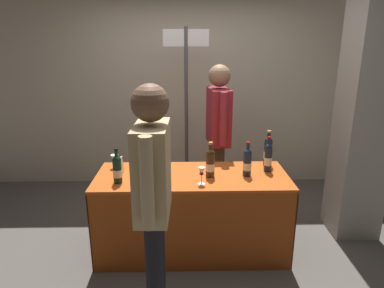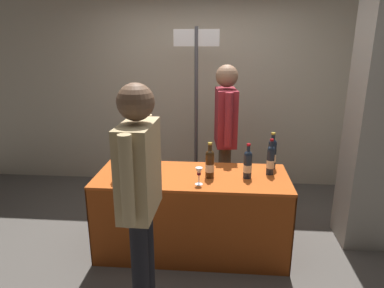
{
  "view_description": "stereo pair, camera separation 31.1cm",
  "coord_description": "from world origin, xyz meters",
  "px_view_note": "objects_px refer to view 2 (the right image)",
  "views": [
    {
      "loc": [
        -0.07,
        -2.98,
        1.98
      ],
      "look_at": [
        0.0,
        0.0,
        1.08
      ],
      "focal_mm": 32.32,
      "sensor_mm": 36.0,
      "label": 1
    },
    {
      "loc": [
        0.24,
        -2.97,
        1.98
      ],
      "look_at": [
        0.0,
        0.0,
        1.08
      ],
      "focal_mm": 32.32,
      "sensor_mm": 36.0,
      "label": 2
    }
  ],
  "objects_px": {
    "tasting_table": "(192,199)",
    "vendor_presenter": "(225,128)",
    "wine_glass_mid": "(119,156)",
    "taster_foreground_right": "(140,186)",
    "concrete_pillar": "(380,101)",
    "display_bottle_0": "(117,166)",
    "flower_vase": "(143,155)",
    "wine_glass_near_vendor": "(199,172)",
    "featured_wine_bottle": "(271,160)",
    "booth_signpost": "(196,97)"
  },
  "relations": [
    {
      "from": "concrete_pillar",
      "to": "booth_signpost",
      "type": "bearing_deg",
      "value": 154.7
    },
    {
      "from": "tasting_table",
      "to": "wine_glass_mid",
      "type": "relative_size",
      "value": 13.46
    },
    {
      "from": "wine_glass_mid",
      "to": "taster_foreground_right",
      "type": "xyz_separation_m",
      "value": [
        0.47,
        -1.11,
        0.18
      ]
    },
    {
      "from": "display_bottle_0",
      "to": "wine_glass_near_vendor",
      "type": "distance_m",
      "value": 0.73
    },
    {
      "from": "display_bottle_0",
      "to": "vendor_presenter",
      "type": "distance_m",
      "value": 1.32
    },
    {
      "from": "concrete_pillar",
      "to": "tasting_table",
      "type": "bearing_deg",
      "value": -169.51
    },
    {
      "from": "featured_wine_bottle",
      "to": "booth_signpost",
      "type": "distance_m",
      "value": 1.37
    },
    {
      "from": "wine_glass_near_vendor",
      "to": "booth_signpost",
      "type": "height_order",
      "value": "booth_signpost"
    },
    {
      "from": "display_bottle_0",
      "to": "wine_glass_near_vendor",
      "type": "xyz_separation_m",
      "value": [
        0.73,
        -0.04,
        -0.02
      ]
    },
    {
      "from": "display_bottle_0",
      "to": "taster_foreground_right",
      "type": "relative_size",
      "value": 0.18
    },
    {
      "from": "wine_glass_near_vendor",
      "to": "wine_glass_mid",
      "type": "relative_size",
      "value": 1.17
    },
    {
      "from": "concrete_pillar",
      "to": "booth_signpost",
      "type": "xyz_separation_m",
      "value": [
        -1.75,
        0.83,
        -0.11
      ]
    },
    {
      "from": "vendor_presenter",
      "to": "taster_foreground_right",
      "type": "bearing_deg",
      "value": -25.58
    },
    {
      "from": "flower_vase",
      "to": "taster_foreground_right",
      "type": "xyz_separation_m",
      "value": [
        0.22,
        -1.08,
        0.15
      ]
    },
    {
      "from": "tasting_table",
      "to": "wine_glass_mid",
      "type": "xyz_separation_m",
      "value": [
        -0.75,
        0.21,
        0.33
      ]
    },
    {
      "from": "concrete_pillar",
      "to": "display_bottle_0",
      "type": "height_order",
      "value": "concrete_pillar"
    },
    {
      "from": "tasting_table",
      "to": "vendor_presenter",
      "type": "xyz_separation_m",
      "value": [
        0.31,
        0.73,
        0.51
      ]
    },
    {
      "from": "tasting_table",
      "to": "featured_wine_bottle",
      "type": "xyz_separation_m",
      "value": [
        0.72,
        0.08,
        0.38
      ]
    },
    {
      "from": "vendor_presenter",
      "to": "booth_signpost",
      "type": "xyz_separation_m",
      "value": [
        -0.35,
        0.41,
        0.28
      ]
    },
    {
      "from": "wine_glass_mid",
      "to": "flower_vase",
      "type": "relative_size",
      "value": 0.38
    },
    {
      "from": "concrete_pillar",
      "to": "vendor_presenter",
      "type": "xyz_separation_m",
      "value": [
        -1.4,
        0.42,
        -0.39
      ]
    },
    {
      "from": "flower_vase",
      "to": "vendor_presenter",
      "type": "distance_m",
      "value": 0.98
    },
    {
      "from": "flower_vase",
      "to": "tasting_table",
      "type": "bearing_deg",
      "value": -20.42
    },
    {
      "from": "concrete_pillar",
      "to": "display_bottle_0",
      "type": "bearing_deg",
      "value": -168.46
    },
    {
      "from": "flower_vase",
      "to": "wine_glass_near_vendor",
      "type": "bearing_deg",
      "value": -34.56
    },
    {
      "from": "taster_foreground_right",
      "to": "tasting_table",
      "type": "bearing_deg",
      "value": -15.45
    },
    {
      "from": "wine_glass_near_vendor",
      "to": "flower_vase",
      "type": "xyz_separation_m",
      "value": [
        -0.57,
        0.39,
        0.01
      ]
    },
    {
      "from": "booth_signpost",
      "to": "flower_vase",
      "type": "bearing_deg",
      "value": -115.15
    },
    {
      "from": "display_bottle_0",
      "to": "wine_glass_mid",
      "type": "distance_m",
      "value": 0.39
    },
    {
      "from": "display_bottle_0",
      "to": "flower_vase",
      "type": "bearing_deg",
      "value": 65.96
    },
    {
      "from": "wine_glass_mid",
      "to": "vendor_presenter",
      "type": "distance_m",
      "value": 1.19
    },
    {
      "from": "concrete_pillar",
      "to": "display_bottle_0",
      "type": "distance_m",
      "value": 2.47
    },
    {
      "from": "booth_signpost",
      "to": "featured_wine_bottle",
      "type": "bearing_deg",
      "value": -54.27
    },
    {
      "from": "wine_glass_mid",
      "to": "taster_foreground_right",
      "type": "bearing_deg",
      "value": -66.82
    },
    {
      "from": "featured_wine_bottle",
      "to": "taster_foreground_right",
      "type": "xyz_separation_m",
      "value": [
        -0.99,
        -0.98,
        0.13
      ]
    },
    {
      "from": "taster_foreground_right",
      "to": "booth_signpost",
      "type": "relative_size",
      "value": 0.81
    },
    {
      "from": "tasting_table",
      "to": "vendor_presenter",
      "type": "bearing_deg",
      "value": 67.15
    },
    {
      "from": "featured_wine_bottle",
      "to": "wine_glass_mid",
      "type": "relative_size",
      "value": 2.58
    },
    {
      "from": "featured_wine_bottle",
      "to": "taster_foreground_right",
      "type": "relative_size",
      "value": 0.2
    },
    {
      "from": "tasting_table",
      "to": "flower_vase",
      "type": "bearing_deg",
      "value": 159.58
    },
    {
      "from": "tasting_table",
      "to": "wine_glass_near_vendor",
      "type": "xyz_separation_m",
      "value": [
        0.08,
        -0.21,
        0.35
      ]
    },
    {
      "from": "concrete_pillar",
      "to": "tasting_table",
      "type": "distance_m",
      "value": 1.96
    },
    {
      "from": "featured_wine_bottle",
      "to": "display_bottle_0",
      "type": "height_order",
      "value": "featured_wine_bottle"
    },
    {
      "from": "display_bottle_0",
      "to": "vendor_presenter",
      "type": "relative_size",
      "value": 0.18
    },
    {
      "from": "tasting_table",
      "to": "wine_glass_near_vendor",
      "type": "height_order",
      "value": "wine_glass_near_vendor"
    },
    {
      "from": "featured_wine_bottle",
      "to": "concrete_pillar",
      "type": "bearing_deg",
      "value": 13.28
    },
    {
      "from": "concrete_pillar",
      "to": "featured_wine_bottle",
      "type": "distance_m",
      "value": 1.14
    },
    {
      "from": "flower_vase",
      "to": "vendor_presenter",
      "type": "relative_size",
      "value": 0.2
    },
    {
      "from": "concrete_pillar",
      "to": "featured_wine_bottle",
      "type": "bearing_deg",
      "value": -166.72
    },
    {
      "from": "flower_vase",
      "to": "booth_signpost",
      "type": "relative_size",
      "value": 0.16
    }
  ]
}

